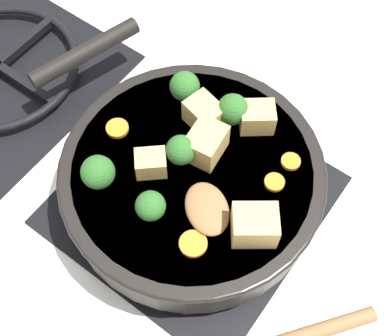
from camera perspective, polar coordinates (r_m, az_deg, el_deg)
ground_plane at (r=0.71m, az=0.00°, el=-3.49°), size 2.40×2.40×0.00m
front_burner_grate at (r=0.70m, az=0.00°, el=-3.06°), size 0.31×0.31×0.03m
rear_burner_grate at (r=0.87m, az=-19.84°, el=9.89°), size 0.31×0.31×0.03m
skillet_pan at (r=0.66m, az=-0.11°, el=-1.05°), size 0.32×0.43×0.06m
wooden_spoon at (r=0.57m, az=4.52°, el=-12.55°), size 0.24×0.25×0.02m
tofu_cube_center_large at (r=0.58m, az=6.69°, el=-6.08°), size 0.06×0.06×0.04m
tofu_cube_near_handle at (r=0.63m, az=1.80°, el=2.45°), size 0.05×0.04×0.04m
tofu_cube_east_chunk at (r=0.65m, az=1.29°, el=5.77°), size 0.04×0.05×0.03m
tofu_cube_west_chunk at (r=0.66m, az=6.96°, el=5.41°), size 0.05×0.05×0.03m
tofu_cube_back_piece at (r=0.62m, az=-4.41°, el=0.51°), size 0.05×0.05×0.03m
broccoli_floret_near_spoon at (r=0.67m, az=-0.79°, el=8.68°), size 0.04×0.04×0.05m
broccoli_floret_center_top at (r=0.59m, az=-4.72°, el=-3.89°), size 0.03×0.03×0.04m
broccoli_floret_east_rim at (r=0.62m, az=-0.94°, el=2.18°), size 0.04×0.04×0.04m
broccoli_floret_west_rim at (r=0.65m, az=4.03°, el=6.43°), size 0.04×0.04×0.05m
broccoli_floret_north_edge at (r=0.61m, az=-10.00°, el=-0.47°), size 0.04×0.04×0.05m
carrot_slice_orange_thin at (r=0.63m, az=8.78°, el=-1.52°), size 0.02×0.02×0.01m
carrot_slice_near_center at (r=0.64m, az=10.48°, el=0.69°), size 0.02×0.02×0.01m
carrot_slice_edge_slice at (r=0.59m, az=0.13°, el=-8.09°), size 0.03×0.03×0.01m
carrot_slice_under_broccoli at (r=0.66m, az=-7.97°, el=4.22°), size 0.03×0.03×0.01m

